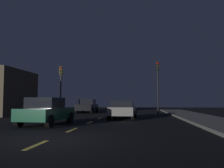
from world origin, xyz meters
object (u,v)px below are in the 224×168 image
(car_adjacent_lane, at_px, (47,111))
(car_oncoming_far, at_px, (87,106))
(traffic_signal_left, at_px, (61,81))
(traffic_signal_right, at_px, (158,78))
(car_stopped_ahead, at_px, (123,109))

(car_adjacent_lane, bearing_deg, car_oncoming_far, 93.53)
(car_oncoming_far, bearing_deg, traffic_signal_left, -131.46)
(traffic_signal_right, relative_size, car_adjacent_lane, 1.32)
(traffic_signal_left, bearing_deg, car_adjacent_lane, -74.80)
(traffic_signal_right, distance_m, car_stopped_ahead, 7.86)
(traffic_signal_left, height_order, traffic_signal_right, traffic_signal_right)
(traffic_signal_left, xyz_separation_m, car_stopped_ahead, (7.00, -6.59, -2.78))
(car_adjacent_lane, bearing_deg, car_stopped_ahead, 53.28)
(traffic_signal_left, relative_size, car_stopped_ahead, 1.28)
(traffic_signal_left, distance_m, car_adjacent_lane, 12.44)
(car_adjacent_lane, height_order, car_oncoming_far, car_oncoming_far)
(car_oncoming_far, bearing_deg, car_adjacent_lane, -86.47)
(car_stopped_ahead, distance_m, car_oncoming_far, 10.32)
(traffic_signal_right, distance_m, car_oncoming_far, 8.70)
(traffic_signal_left, relative_size, car_oncoming_far, 1.11)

